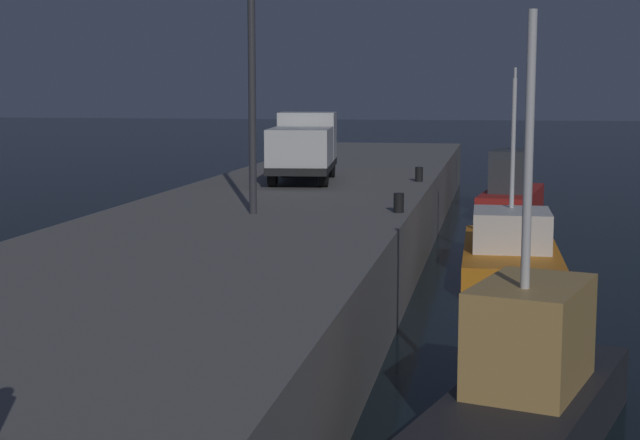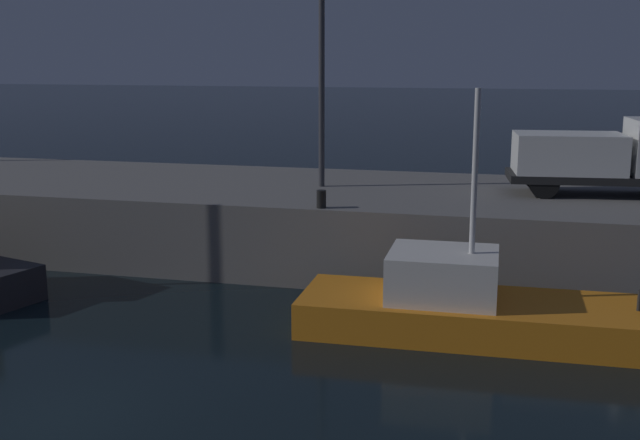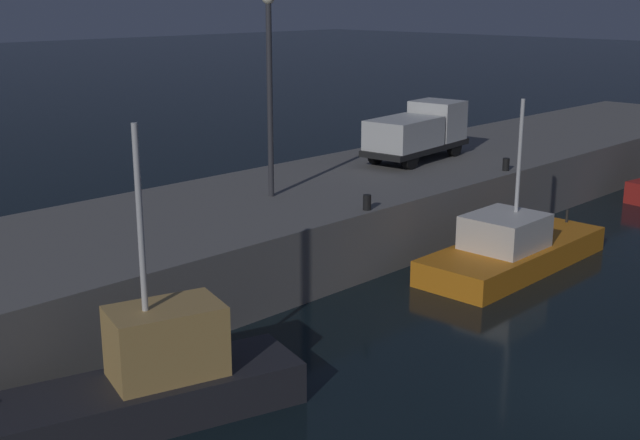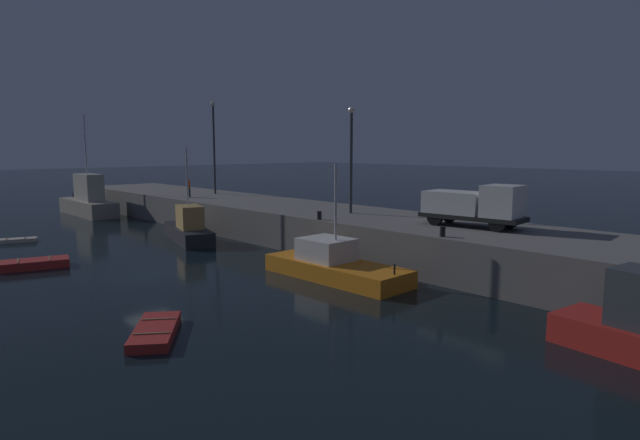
{
  "view_description": "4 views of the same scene",
  "coord_description": "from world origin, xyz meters",
  "px_view_note": "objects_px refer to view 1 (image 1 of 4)",
  "views": [
    {
      "loc": [
        -22.9,
        7.23,
        5.68
      ],
      "look_at": [
        4.56,
        12.3,
        1.9
      ],
      "focal_mm": 54.27,
      "sensor_mm": 36.0,
      "label": 1
    },
    {
      "loc": [
        8.09,
        -12.01,
        6.74
      ],
      "look_at": [
        1.89,
        12.99,
        1.36
      ],
      "focal_mm": 44.12,
      "sensor_mm": 36.0,
      "label": 2
    },
    {
      "loc": [
        -17.58,
        -7.92,
        9.4
      ],
      "look_at": [
        0.98,
        10.34,
        2.29
      ],
      "focal_mm": 46.23,
      "sensor_mm": 36.0,
      "label": 3
    },
    {
      "loc": [
        26.51,
        -12.28,
        6.84
      ],
      "look_at": [
        1.82,
        10.71,
        2.2
      ],
      "focal_mm": 29.6,
      "sensor_mm": 36.0,
      "label": 4
    }
  ],
  "objects_px": {
    "fishing_boat_blue": "(519,403)",
    "bollard_west": "(419,174)",
    "utility_truck": "(304,147)",
    "lamp_post_east": "(252,53)",
    "fishing_trawler_red": "(511,191)",
    "bollard_central": "(399,203)",
    "fishing_boat_white": "(510,252)"
  },
  "relations": [
    {
      "from": "fishing_boat_white",
      "to": "utility_truck",
      "type": "bearing_deg",
      "value": 62.21
    },
    {
      "from": "bollard_west",
      "to": "utility_truck",
      "type": "bearing_deg",
      "value": 99.48
    },
    {
      "from": "utility_truck",
      "to": "bollard_west",
      "type": "relative_size",
      "value": 11.39
    },
    {
      "from": "utility_truck",
      "to": "bollard_west",
      "type": "distance_m",
      "value": 4.25
    },
    {
      "from": "utility_truck",
      "to": "bollard_west",
      "type": "height_order",
      "value": "utility_truck"
    },
    {
      "from": "fishing_trawler_red",
      "to": "fishing_boat_blue",
      "type": "relative_size",
      "value": 0.99
    },
    {
      "from": "bollard_central",
      "to": "fishing_boat_blue",
      "type": "bearing_deg",
      "value": -164.73
    },
    {
      "from": "fishing_boat_blue",
      "to": "fishing_boat_white",
      "type": "distance_m",
      "value": 15.35
    },
    {
      "from": "lamp_post_east",
      "to": "fishing_boat_blue",
      "type": "bearing_deg",
      "value": -146.03
    },
    {
      "from": "bollard_west",
      "to": "bollard_central",
      "type": "xyz_separation_m",
      "value": [
        -8.89,
        -0.18,
        0.0
      ]
    },
    {
      "from": "lamp_post_east",
      "to": "bollard_west",
      "type": "xyz_separation_m",
      "value": [
        9.81,
        -3.6,
        -3.96
      ]
    },
    {
      "from": "fishing_boat_blue",
      "to": "bollard_west",
      "type": "bearing_deg",
      "value": 9.1
    },
    {
      "from": "fishing_boat_blue",
      "to": "bollard_west",
      "type": "relative_size",
      "value": 15.25
    },
    {
      "from": "fishing_boat_blue",
      "to": "lamp_post_east",
      "type": "distance_m",
      "value": 13.42
    },
    {
      "from": "fishing_boat_blue",
      "to": "bollard_west",
      "type": "height_order",
      "value": "fishing_boat_blue"
    },
    {
      "from": "bollard_central",
      "to": "bollard_west",
      "type": "bearing_deg",
      "value": 1.18
    },
    {
      "from": "fishing_trawler_red",
      "to": "fishing_boat_white",
      "type": "bearing_deg",
      "value": 179.27
    },
    {
      "from": "fishing_boat_white",
      "to": "utility_truck",
      "type": "relative_size",
      "value": 1.42
    },
    {
      "from": "lamp_post_east",
      "to": "bollard_west",
      "type": "relative_size",
      "value": 13.69
    },
    {
      "from": "fishing_boat_blue",
      "to": "lamp_post_east",
      "type": "xyz_separation_m",
      "value": [
        10.07,
        6.78,
        5.73
      ]
    },
    {
      "from": "fishing_boat_blue",
      "to": "fishing_trawler_red",
      "type": "bearing_deg",
      "value": -0.42
    },
    {
      "from": "utility_truck",
      "to": "lamp_post_east",
      "type": "bearing_deg",
      "value": -176.99
    },
    {
      "from": "fishing_boat_white",
      "to": "lamp_post_east",
      "type": "distance_m",
      "value": 10.46
    },
    {
      "from": "lamp_post_east",
      "to": "bollard_west",
      "type": "distance_m",
      "value": 11.18
    },
    {
      "from": "fishing_trawler_red",
      "to": "fishing_boat_blue",
      "type": "height_order",
      "value": "fishing_boat_blue"
    },
    {
      "from": "fishing_trawler_red",
      "to": "utility_truck",
      "type": "height_order",
      "value": "fishing_trawler_red"
    },
    {
      "from": "bollard_west",
      "to": "fishing_boat_blue",
      "type": "bearing_deg",
      "value": -170.9
    },
    {
      "from": "fishing_boat_blue",
      "to": "utility_truck",
      "type": "relative_size",
      "value": 1.34
    },
    {
      "from": "bollard_central",
      "to": "fishing_trawler_red",
      "type": "bearing_deg",
      "value": -9.26
    },
    {
      "from": "fishing_trawler_red",
      "to": "bollard_central",
      "type": "distance_m",
      "value": 20.12
    },
    {
      "from": "bollard_west",
      "to": "lamp_post_east",
      "type": "bearing_deg",
      "value": 159.86
    },
    {
      "from": "utility_truck",
      "to": "bollard_central",
      "type": "relative_size",
      "value": 11.37
    }
  ]
}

